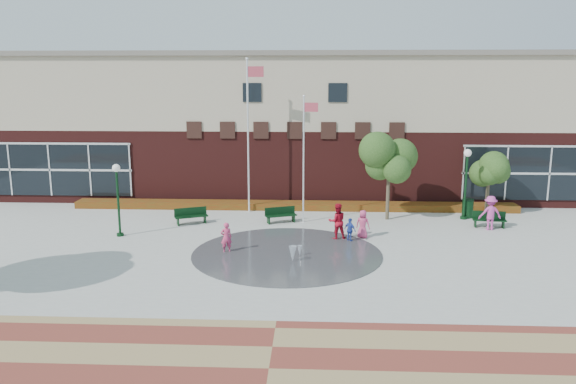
{
  "coord_description": "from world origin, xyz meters",
  "views": [
    {
      "loc": [
        1.15,
        -20.73,
        7.68
      ],
      "look_at": [
        0.0,
        4.0,
        2.6
      ],
      "focal_mm": 35.0,
      "sensor_mm": 36.0,
      "label": 1
    }
  ],
  "objects_px": {
    "flagpole_right": "(304,153)",
    "child_splash": "(226,237)",
    "bench_left": "(191,219)",
    "trash_can": "(468,208)",
    "flagpole_left": "(249,128)"
  },
  "relations": [
    {
      "from": "flagpole_right",
      "to": "bench_left",
      "type": "bearing_deg",
      "value": -156.96
    },
    {
      "from": "flagpole_right",
      "to": "trash_can",
      "type": "height_order",
      "value": "flagpole_right"
    },
    {
      "from": "flagpole_left",
      "to": "flagpole_right",
      "type": "height_order",
      "value": "flagpole_left"
    },
    {
      "from": "trash_can",
      "to": "flagpole_left",
      "type": "bearing_deg",
      "value": 176.29
    },
    {
      "from": "flagpole_right",
      "to": "bench_left",
      "type": "xyz_separation_m",
      "value": [
        -5.98,
        -0.66,
        -3.51
      ]
    },
    {
      "from": "flagpole_right",
      "to": "flagpole_left",
      "type": "bearing_deg",
      "value": 161.85
    },
    {
      "from": "flagpole_right",
      "to": "child_splash",
      "type": "bearing_deg",
      "value": -105.02
    },
    {
      "from": "flagpole_left",
      "to": "bench_left",
      "type": "relative_size",
      "value": 4.92
    },
    {
      "from": "bench_left",
      "to": "child_splash",
      "type": "bearing_deg",
      "value": -84.71
    },
    {
      "from": "flagpole_left",
      "to": "trash_can",
      "type": "distance_m",
      "value": 13.0
    },
    {
      "from": "flagpole_left",
      "to": "flagpole_right",
      "type": "distance_m",
      "value": 4.02
    },
    {
      "from": "bench_left",
      "to": "child_splash",
      "type": "distance_m",
      "value": 5.46
    },
    {
      "from": "flagpole_right",
      "to": "child_splash",
      "type": "xyz_separation_m",
      "value": [
        -3.36,
        -5.43,
        -3.1
      ]
    },
    {
      "from": "flagpole_left",
      "to": "child_splash",
      "type": "bearing_deg",
      "value": -81.56
    },
    {
      "from": "bench_left",
      "to": "flagpole_left",
      "type": "bearing_deg",
      "value": 22.28
    }
  ]
}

